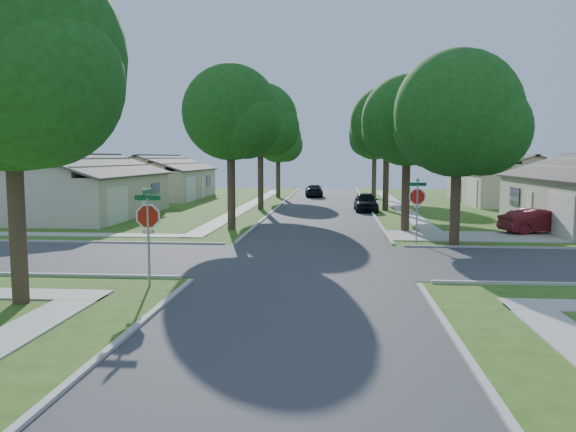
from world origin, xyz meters
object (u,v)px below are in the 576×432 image
(car_curb_west, at_px, (314,191))
(tree_w_far, at_px, (279,141))
(house_ne_far, at_px, (509,185))
(house_nw_far, at_px, (160,183))
(car_driveway, at_px, (538,221))
(tree_e_near, at_px, (408,125))
(tree_ne_corner, at_px, (459,119))
(car_curb_east, at_px, (366,202))
(tree_w_near, at_px, (232,117))
(tree_w_mid, at_px, (261,123))
(stop_sign_sw, at_px, (148,220))
(tree_sw_corner, at_px, (12,67))
(tree_e_mid, at_px, (388,126))
(tree_e_far, at_px, (375,136))
(house_nw_near, at_px, (82,194))
(stop_sign_ne, at_px, (417,199))

(car_curb_west, bearing_deg, tree_w_far, 13.78)
(house_ne_far, height_order, house_nw_far, same)
(house_nw_far, height_order, car_driveway, house_nw_far)
(tree_e_near, bearing_deg, tree_w_far, 110.61)
(tree_ne_corner, xyz_separation_m, car_curb_east, (-3.16, 16.00, -4.89))
(tree_w_near, relative_size, car_driveway, 2.27)
(tree_w_far, distance_m, house_nw_far, 12.19)
(car_curb_west, bearing_deg, tree_w_mid, 71.86)
(house_nw_far, bearing_deg, tree_ne_corner, -51.19)
(stop_sign_sw, distance_m, house_ne_far, 39.55)
(tree_sw_corner, bearing_deg, tree_e_mid, 66.47)
(stop_sign_sw, relative_size, tree_e_far, 0.34)
(house_nw_near, bearing_deg, car_curb_west, 53.71)
(tree_ne_corner, bearing_deg, house_ne_far, 68.77)
(house_ne_far, height_order, house_nw_near, same)
(tree_e_near, distance_m, tree_sw_corner, 20.12)
(stop_sign_sw, height_order, tree_e_far, tree_e_far)
(house_ne_far, bearing_deg, stop_sign_ne, -114.93)
(stop_sign_sw, xyz_separation_m, house_nw_far, (-11.29, 36.70, -0.51))
(tree_e_mid, xyz_separation_m, tree_w_far, (-9.41, 13.00, -0.75))
(car_curb_west, bearing_deg, car_driveway, 111.19)
(stop_sign_ne, xyz_separation_m, house_nw_far, (-20.69, 27.30, -0.51))
(tree_e_mid, bearing_deg, tree_w_mid, 180.00)
(house_nw_far, bearing_deg, tree_sw_corner, -77.62)
(stop_sign_sw, relative_size, tree_sw_corner, 0.31)
(house_ne_far, xyz_separation_m, car_curb_east, (-12.79, -8.79, -0.82))
(stop_sign_sw, bearing_deg, tree_w_far, 89.93)
(tree_e_far, relative_size, car_curb_east, 2.13)
(tree_e_mid, height_order, car_curb_east, tree_e_mid)
(tree_w_mid, relative_size, house_ne_far, 0.70)
(stop_sign_ne, distance_m, house_ne_far, 26.80)
(tree_e_mid, bearing_deg, tree_e_near, -90.03)
(car_curb_east, bearing_deg, tree_w_far, 118.37)
(stop_sign_sw, height_order, tree_e_mid, tree_e_mid)
(tree_e_mid, bearing_deg, house_nw_near, -163.85)
(tree_e_near, height_order, tree_w_far, tree_e_near)
(tree_sw_corner, bearing_deg, car_curb_west, 81.58)
(tree_sw_corner, height_order, car_curb_east, tree_sw_corner)
(tree_w_mid, distance_m, tree_ne_corner, 20.10)
(stop_sign_sw, height_order, tree_w_near, tree_w_near)
(tree_e_near, bearing_deg, tree_sw_corner, -127.30)
(stop_sign_sw, xyz_separation_m, car_driveway, (16.20, 13.40, -1.38))
(tree_w_near, bearing_deg, car_driveway, -1.09)
(tree_ne_corner, height_order, house_ne_far, tree_ne_corner)
(house_nw_near, relative_size, car_curb_east, 3.32)
(tree_w_near, height_order, house_nw_far, tree_w_near)
(house_nw_far, xyz_separation_m, car_curb_east, (19.19, -11.79, -0.82))
(tree_sw_corner, xyz_separation_m, tree_ne_corner, (13.80, 11.20, -0.67))
(tree_e_far, bearing_deg, tree_e_mid, -89.98)
(tree_w_mid, height_order, house_nw_near, tree_w_mid)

